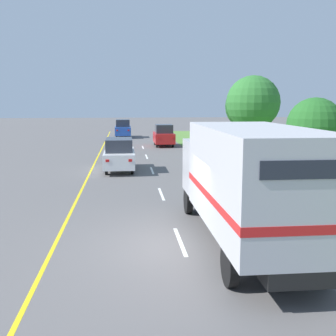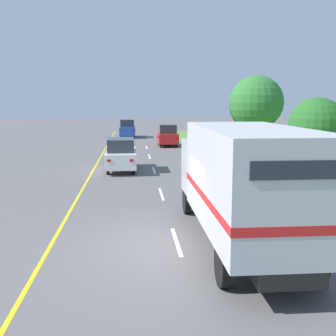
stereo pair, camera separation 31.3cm
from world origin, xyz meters
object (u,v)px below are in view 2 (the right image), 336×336
Objects in this scene: lead_car_white at (121,154)px; lead_car_red_ahead at (167,135)px; highway_sign at (308,162)px; roadside_tree_far at (253,106)px; lead_car_blue_ahead at (127,128)px; roadside_tree_near at (317,126)px; roadside_tree_mid at (256,103)px; horse_trailer_truck at (243,180)px.

lead_car_red_ahead reaches higher than lead_car_white.
lead_car_white is at bearing 135.30° from highway_sign.
roadside_tree_far is at bearing 48.82° from lead_car_white.
lead_car_white is at bearing -105.94° from lead_car_red_ahead.
highway_sign is 0.43× the size of roadside_tree_far.
lead_car_white is at bearing -90.27° from lead_car_blue_ahead.
roadside_tree_far reaches higher than roadside_tree_near.
highway_sign reaches higher than lead_car_blue_ahead.
roadside_tree_mid is at bearing 92.10° from roadside_tree_near.
horse_trailer_truck is at bearing -90.39° from lead_car_red_ahead.
roadside_tree_far is (1.93, 7.49, -0.35)m from roadside_tree_mid.
roadside_tree_mid is 1.03× the size of roadside_tree_far.
lead_car_white is 1.03× the size of lead_car_blue_ahead.
roadside_tree_far is at bearing 84.90° from roadside_tree_near.
roadside_tree_mid is at bearing -104.42° from roadside_tree_far.
roadside_tree_mid is (-0.37, 9.98, 1.21)m from roadside_tree_near.
lead_car_blue_ahead reaches higher than lead_car_white.
lead_car_blue_ahead is (0.11, 24.09, 0.06)m from lead_car_white.
roadside_tree_near is 0.71× the size of roadside_tree_mid.
horse_trailer_truck is 14.57m from lead_car_white.
lead_car_blue_ahead is 0.73× the size of roadside_tree_mid.
lead_car_white is 0.75× the size of roadside_tree_mid.
lead_car_blue_ahead is at bearing 139.42° from roadside_tree_far.
roadside_tree_far is (3.90, 21.94, 2.13)m from highway_sign.
lead_car_white is at bearing 105.09° from horse_trailer_truck.
lead_car_red_ahead is at bearing 100.85° from highway_sign.
lead_car_red_ahead is 0.87× the size of roadside_tree_near.
highway_sign is (8.20, -8.11, 0.60)m from lead_car_white.
lead_car_red_ahead is (3.98, 13.92, 0.03)m from lead_car_white.
roadside_tree_mid reaches higher than lead_car_blue_ahead.
roadside_tree_near is (10.53, -3.65, 1.88)m from lead_car_white.
roadside_tree_mid reaches higher than horse_trailer_truck.
horse_trailer_truck is at bearing -123.03° from roadside_tree_near.
lead_car_blue_ahead is (-3.67, 38.12, -0.92)m from horse_trailer_truck.
horse_trailer_truck is 21.45m from roadside_tree_mid.
roadside_tree_near reaches higher than horse_trailer_truck.
roadside_tree_far is at bearing -40.58° from lead_car_blue_ahead.
lead_car_blue_ahead reaches higher than lead_car_red_ahead.
lead_car_red_ahead is 1.48× the size of highway_sign.
lead_car_white is 11.55m from highway_sign.
highway_sign is at bearing -75.91° from lead_car_blue_ahead.
roadside_tree_far reaches higher than horse_trailer_truck.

